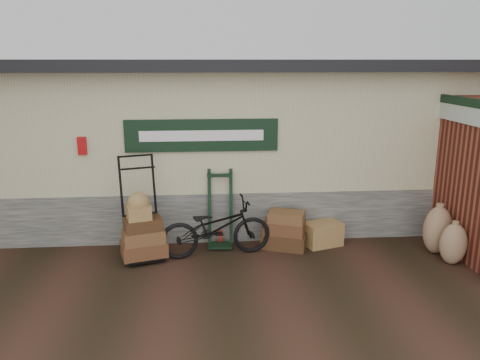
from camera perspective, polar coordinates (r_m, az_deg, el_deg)
name	(u,v)px	position (r m, az deg, el deg)	size (l,w,h in m)	color
ground	(223,265)	(7.63, -2.10, -10.30)	(80.00, 80.00, 0.00)	black
station_building	(216,138)	(9.80, -2.90, 5.12)	(14.40, 4.10, 3.20)	#4C4C47
brick_outbuilding	(472,165)	(9.71, 26.39, 1.67)	(1.71, 4.51, 2.62)	maroon
porter_trolley	(140,207)	(7.83, -12.09, -3.21)	(0.86, 0.65, 1.73)	black
green_barrow	(220,208)	(8.18, -2.43, -3.48)	(0.49, 0.41, 1.36)	black
suitcase_stack	(284,229)	(8.22, 5.44, -5.99)	(0.76, 0.48, 0.67)	#392512
wicker_hamper	(323,234)	(8.46, 10.03, -6.47)	(0.64, 0.41, 0.41)	#8D5F38
bicycle	(216,225)	(7.80, -2.99, -5.47)	(1.86, 0.65, 1.08)	black
burlap_sack_left	(437,230)	(8.60, 22.93, -5.64)	(0.51, 0.43, 0.82)	#896449
burlap_sack_right	(453,244)	(8.27, 24.56, -7.10)	(0.43, 0.36, 0.68)	#896449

